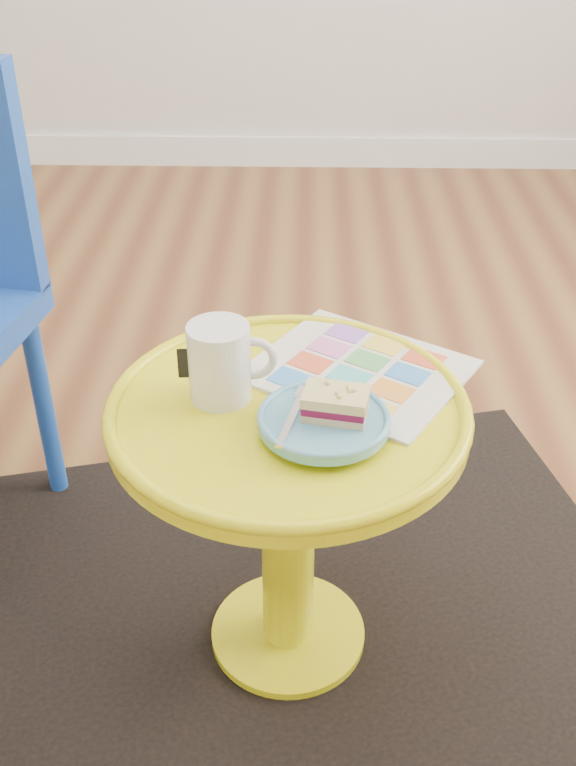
{
  "coord_description": "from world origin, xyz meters",
  "views": [
    {
      "loc": [
        0.43,
        -1.42,
        1.18
      ],
      "look_at": [
        0.4,
        -0.43,
        0.53
      ],
      "focal_mm": 40.0,
      "sensor_mm": 36.0,
      "label": 1
    }
  ],
  "objects_px": {
    "side_table": "(288,482)",
    "plate": "(324,422)",
    "newspaper": "(358,370)",
    "mug": "(221,360)"
  },
  "relations": [
    {
      "from": "side_table",
      "to": "plate",
      "type": "bearing_deg",
      "value": -49.99
    },
    {
      "from": "newspaper",
      "to": "plate",
      "type": "relative_size",
      "value": 1.66
    },
    {
      "from": "side_table",
      "to": "mug",
      "type": "bearing_deg",
      "value": 166.1
    },
    {
      "from": "side_table",
      "to": "mug",
      "type": "relative_size",
      "value": 4.09
    },
    {
      "from": "newspaper",
      "to": "mug",
      "type": "bearing_deg",
      "value": -127.7
    },
    {
      "from": "mug",
      "to": "plate",
      "type": "xyz_separation_m",
      "value": [
        0.14,
        -0.08,
        -0.04
      ]
    },
    {
      "from": "side_table",
      "to": "plate",
      "type": "distance_m",
      "value": 0.17
    },
    {
      "from": "side_table",
      "to": "newspaper",
      "type": "height_order",
      "value": "newspaper"
    },
    {
      "from": "side_table",
      "to": "newspaper",
      "type": "bearing_deg",
      "value": 42.45
    },
    {
      "from": "side_table",
      "to": "plate",
      "type": "xyz_separation_m",
      "value": [
        0.05,
        -0.06,
        0.16
      ]
    }
  ]
}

